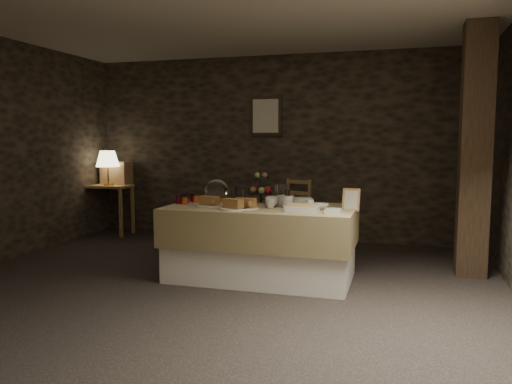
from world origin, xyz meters
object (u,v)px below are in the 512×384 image
(buffet_table, at_px, (261,237))
(timber_column, at_px, (475,151))
(table_lamp, at_px, (108,159))
(fruit_stand, at_px, (261,189))
(wine_rack, at_px, (117,173))
(console_table, at_px, (108,193))
(chair, at_px, (293,215))

(buffet_table, relative_size, timber_column, 0.72)
(table_lamp, height_order, fruit_stand, table_lamp)
(timber_column, bearing_deg, wine_rack, 167.08)
(table_lamp, distance_m, fruit_stand, 3.03)
(console_table, distance_m, timber_column, 5.07)
(console_table, xyz_separation_m, chair, (2.80, 0.18, -0.23))
(table_lamp, height_order, timber_column, timber_column)
(console_table, height_order, table_lamp, table_lamp)
(table_lamp, relative_size, fruit_stand, 1.40)
(buffet_table, height_order, console_table, buffet_table)
(chair, relative_size, timber_column, 0.26)
(buffet_table, xyz_separation_m, timber_column, (2.08, 0.75, 0.87))
(fruit_stand, bearing_deg, timber_column, 10.83)
(table_lamp, xyz_separation_m, chair, (2.75, 0.23, -0.74))
(timber_column, relative_size, fruit_stand, 7.12)
(console_table, distance_m, fruit_stand, 3.10)
(table_lamp, xyz_separation_m, wine_rack, (0.00, 0.23, -0.22))
(buffet_table, relative_size, wine_rack, 4.49)
(table_lamp, bearing_deg, timber_column, -10.33)
(table_lamp, height_order, chair, table_lamp)
(console_table, xyz_separation_m, table_lamp, (0.05, -0.05, 0.51))
(console_table, distance_m, wine_rack, 0.35)
(table_lamp, distance_m, timber_column, 4.97)
(buffet_table, xyz_separation_m, fruit_stand, (-0.09, 0.33, 0.46))
(wine_rack, bearing_deg, table_lamp, -90.00)
(buffet_table, height_order, table_lamp, table_lamp)
(table_lamp, height_order, wine_rack, table_lamp)
(chair, bearing_deg, fruit_stand, -71.06)
(chair, xyz_separation_m, timber_column, (2.14, -1.12, 0.91))
(buffet_table, relative_size, fruit_stand, 5.16)
(wine_rack, height_order, chair, wine_rack)
(chair, distance_m, fruit_stand, 1.62)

